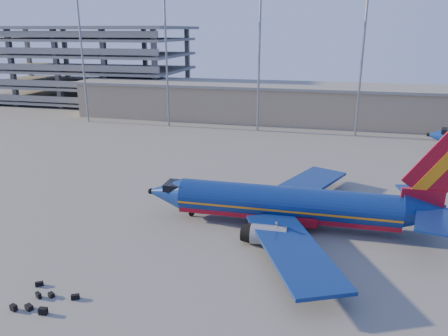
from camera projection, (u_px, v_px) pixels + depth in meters
The scene contains 6 objects.
ground at pixel (233, 220), 49.19m from camera, with size 220.00×220.00×0.00m, color slate.
terminal_building at pixel (332, 104), 99.30m from camera, with size 122.00×16.00×8.50m.
parking_garage at pixel (83, 61), 128.26m from camera, with size 62.00×32.00×21.40m.
light_mast_row at pixel (310, 45), 85.31m from camera, with size 101.60×1.60×28.65m.
aircraft_main at pixel (294, 205), 46.97m from camera, with size 34.30×33.04×11.62m.
luggage_pile at pixel (41, 301), 34.17m from camera, with size 4.68×3.95×0.54m.
Camera 1 is at (9.75, -44.04, 20.52)m, focal length 35.00 mm.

